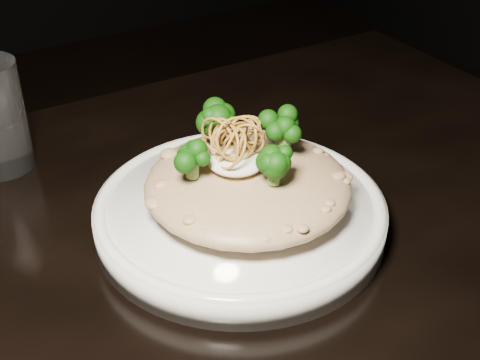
% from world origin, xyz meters
% --- Properties ---
extents(table, '(1.10, 0.80, 0.75)m').
position_xyz_m(table, '(0.00, 0.00, 0.67)').
color(table, black).
rests_on(table, ground).
extents(plate, '(0.28, 0.28, 0.03)m').
position_xyz_m(plate, '(0.08, 0.05, 0.76)').
color(plate, white).
rests_on(plate, table).
extents(risotto, '(0.20, 0.20, 0.04)m').
position_xyz_m(risotto, '(0.09, 0.05, 0.80)').
color(risotto, brown).
rests_on(risotto, plate).
extents(broccoli, '(0.11, 0.11, 0.04)m').
position_xyz_m(broccoli, '(0.08, 0.05, 0.84)').
color(broccoli, black).
rests_on(broccoli, risotto).
extents(cheese, '(0.05, 0.05, 0.01)m').
position_xyz_m(cheese, '(0.07, 0.05, 0.83)').
color(cheese, silver).
rests_on(cheese, risotto).
extents(shallots, '(0.05, 0.05, 0.03)m').
position_xyz_m(shallots, '(0.08, 0.06, 0.85)').
color(shallots, brown).
rests_on(shallots, cheese).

